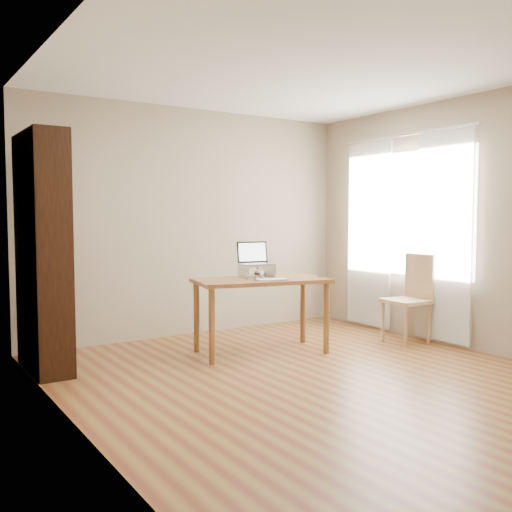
{
  "coord_description": "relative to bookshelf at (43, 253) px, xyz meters",
  "views": [
    {
      "loc": [
        -3.01,
        -3.67,
        1.37
      ],
      "look_at": [
        0.05,
        1.0,
        0.98
      ],
      "focal_mm": 40.0,
      "sensor_mm": 36.0,
      "label": 1
    }
  ],
  "objects": [
    {
      "name": "keyboard",
      "position": [
        1.93,
        -0.75,
        -0.29
      ],
      "size": [
        0.33,
        0.21,
        0.02
      ],
      "rotation": [
        0.0,
        0.0,
        -0.26
      ],
      "color": "silver",
      "rests_on": "desk"
    },
    {
      "name": "room",
      "position": [
        1.86,
        -1.54,
        0.25
      ],
      "size": [
        4.04,
        4.54,
        2.64
      ],
      "color": "brown",
      "rests_on": "ground"
    },
    {
      "name": "laptop",
      "position": [
        1.96,
        -0.39,
        -0.11
      ],
      "size": [
        0.36,
        0.33,
        0.23
      ],
      "rotation": [
        0.0,
        0.0,
        -0.21
      ],
      "color": "silver",
      "rests_on": "laptop_stand"
    },
    {
      "name": "chair",
      "position": [
        3.61,
        -1.0,
        -0.53
      ],
      "size": [
        0.45,
        0.45,
        0.96
      ],
      "rotation": [
        0.0,
        0.0,
        -0.06
      ],
      "color": "tan",
      "rests_on": "ground"
    },
    {
      "name": "cat",
      "position": [
        1.96,
        -0.41,
        -0.24
      ],
      "size": [
        0.23,
        0.47,
        0.14
      ],
      "rotation": [
        0.0,
        0.0,
        -0.35
      ],
      "color": "#443E35",
      "rests_on": "desk"
    },
    {
      "name": "curtains",
      "position": [
        3.75,
        -0.75,
        0.12
      ],
      "size": [
        0.03,
        1.9,
        2.25
      ],
      "color": "white",
      "rests_on": "ground"
    },
    {
      "name": "laptop_stand",
      "position": [
        1.96,
        -0.45,
        -0.22
      ],
      "size": [
        0.32,
        0.25,
        0.13
      ],
      "rotation": [
        0.0,
        0.0,
        -0.21
      ],
      "color": "silver",
      "rests_on": "desk"
    },
    {
      "name": "coaster",
      "position": [
        2.56,
        -0.74,
        -0.3
      ],
      "size": [
        0.09,
        0.09,
        0.01
      ],
      "primitive_type": "cylinder",
      "color": "brown",
      "rests_on": "desk"
    },
    {
      "name": "desk",
      "position": [
        1.96,
        -0.53,
        -0.41
      ],
      "size": [
        1.42,
        0.92,
        0.75
      ],
      "rotation": [
        0.0,
        0.0,
        -0.21
      ],
      "color": "brown",
      "rests_on": "ground"
    },
    {
      "name": "bookshelf",
      "position": [
        0.0,
        0.0,
        0.0
      ],
      "size": [
        0.3,
        0.9,
        2.1
      ],
      "color": "black",
      "rests_on": "ground"
    }
  ]
}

